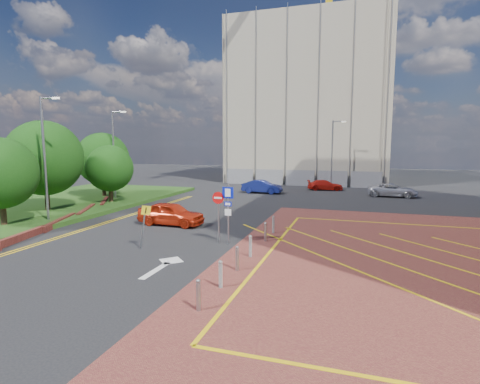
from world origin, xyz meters
The scene contains 19 objects.
ground centered at (0.00, 0.00, 0.00)m, with size 140.00×140.00×0.00m, color black.
grass_bed centered at (-18.00, 6.00, 0.15)m, with size 14.00×32.00×0.30m, color #254B18.
retaining_wall centered at (-11.80, 2.00, 0.20)m, with size 6.06×20.33×0.40m.
tree_a centered at (-14.00, 0.00, 3.50)m, with size 4.40×4.40×5.41m.
tree_b centered at (-15.50, 5.00, 4.24)m, with size 5.60×5.60×6.74m.
tree_c centered at (-13.50, 10.00, 3.19)m, with size 4.00×4.00×4.90m.
tree_d centered at (-16.50, 13.00, 3.87)m, with size 5.00×5.00×6.08m.
lamp_left_near centered at (-12.42, 2.00, 4.66)m, with size 1.53×0.16×8.00m.
lamp_left_far centered at (-14.42, 12.00, 4.66)m, with size 1.53×0.16×8.00m.
lamp_back centered at (4.08, 28.00, 4.36)m, with size 1.53×0.16×8.00m.
sign_cluster centered at (0.30, 0.98, 1.95)m, with size 1.17×0.12×3.20m.
warning_sign centered at (-3.19, -1.26, 1.43)m, with size 0.64×0.40×2.25m.
bollard_row centered at (2.30, -1.67, 0.47)m, with size 0.14×11.14×0.90m.
construction_building centered at (0.00, 40.00, 11.00)m, with size 21.20×19.20×22.00m, color #AFA58F.
construction_fence centered at (1.00, 30.00, 1.00)m, with size 21.60×0.06×2.00m, color gray.
car_red_left centered at (-4.63, 4.26, 0.75)m, with size 1.77×4.41×1.50m, color red.
car_blue_back centered at (-2.84, 21.59, 0.71)m, with size 1.50×4.30×1.42m, color navy.
car_red_back centered at (3.44, 26.42, 0.58)m, with size 1.63×4.02×1.17m, color red.
car_silver_back centered at (10.40, 22.87, 0.66)m, with size 2.20×4.78×1.33m, color silver.
Camera 1 is at (6.97, -17.42, 5.29)m, focal length 28.00 mm.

